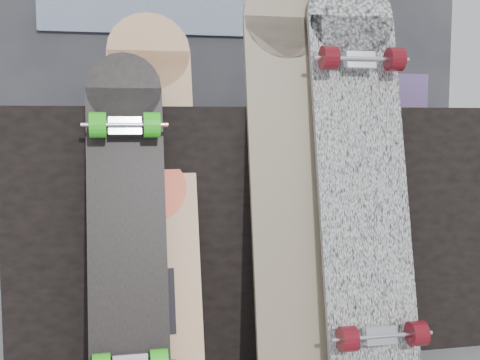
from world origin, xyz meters
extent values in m
cube|color=black|center=(0.00, 0.50, 0.40)|extent=(1.60, 0.60, 0.80)
cube|color=#2E2E32|center=(0.00, 1.35, 1.10)|extent=(2.40, 0.20, 2.20)
cube|color=navy|center=(0.00, 1.24, 1.30)|extent=(1.60, 0.02, 0.30)
cube|color=#563B79|center=(-0.35, 0.56, 0.85)|extent=(0.18, 0.12, 0.10)
cube|color=#563B79|center=(0.53, 0.46, 0.86)|extent=(0.14, 0.14, 0.12)
cube|color=#D1B78C|center=(0.15, 0.51, 0.83)|extent=(0.22, 0.10, 0.06)
cube|color=beige|center=(-0.37, 0.17, 0.48)|extent=(0.25, 0.32, 0.97)
cylinder|color=beige|center=(-0.37, 0.32, 0.97)|extent=(0.25, 0.09, 0.25)
cylinder|color=#F4340F|center=(-0.37, 0.19, 0.56)|extent=(0.19, 0.06, 0.18)
cube|color=black|center=(-0.37, 0.09, 0.25)|extent=(0.10, 0.06, 0.18)
cube|color=beige|center=(0.04, 0.14, 0.54)|extent=(0.26, 0.23, 1.08)
cylinder|color=beige|center=(0.04, 0.25, 1.07)|extent=(0.26, 0.07, 0.26)
cube|color=white|center=(0.24, 0.09, 0.54)|extent=(0.28, 0.27, 1.08)
cylinder|color=white|center=(0.24, 0.21, 1.08)|extent=(0.28, 0.08, 0.27)
cube|color=silver|center=(0.24, -0.04, 0.16)|extent=(0.09, 0.04, 0.06)
cylinder|color=#610D16|center=(0.14, -0.06, 0.17)|extent=(0.04, 0.07, 0.07)
cylinder|color=#610D16|center=(0.34, -0.06, 0.17)|extent=(0.05, 0.07, 0.07)
cube|color=silver|center=(0.24, 0.14, 0.93)|extent=(0.09, 0.04, 0.06)
cylinder|color=#610D16|center=(0.14, 0.12, 0.94)|extent=(0.04, 0.07, 0.07)
cylinder|color=#610D16|center=(0.34, 0.12, 0.94)|extent=(0.05, 0.07, 0.07)
cube|color=black|center=(-0.45, 0.09, 0.42)|extent=(0.21, 0.25, 0.85)
cylinder|color=black|center=(-0.45, 0.21, 0.85)|extent=(0.21, 0.07, 0.21)
cube|color=silver|center=(-0.45, 0.14, 0.74)|extent=(0.09, 0.04, 0.06)
cylinder|color=#32EC21|center=(-0.52, 0.12, 0.75)|extent=(0.04, 0.07, 0.07)
cylinder|color=#32EC21|center=(-0.38, 0.12, 0.75)|extent=(0.05, 0.07, 0.07)
camera|label=1|loc=(-0.47, -1.56, 0.76)|focal=45.00mm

